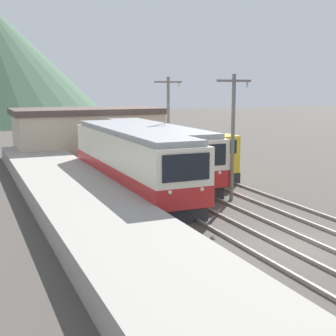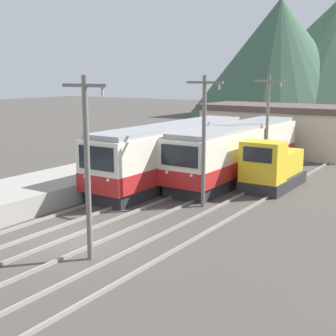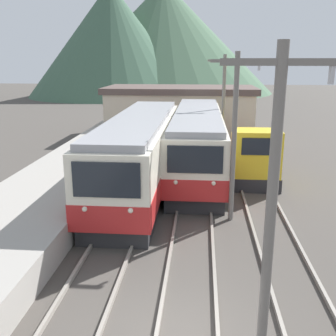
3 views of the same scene
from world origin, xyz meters
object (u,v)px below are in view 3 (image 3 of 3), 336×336
(shunting_locomotive, at_px, (252,158))
(catenary_mast_near, at_px, (271,215))
(commuter_train_center, at_px, (197,143))
(catenary_mast_far, at_px, (223,107))
(commuter_train_left, at_px, (141,155))
(catenary_mast_mid, at_px, (234,132))

(shunting_locomotive, distance_m, catenary_mast_near, 14.45)
(commuter_train_center, distance_m, catenary_mast_far, 2.77)
(shunting_locomotive, bearing_deg, commuter_train_center, 152.38)
(commuter_train_center, height_order, shunting_locomotive, commuter_train_center)
(shunting_locomotive, xyz_separation_m, catenary_mast_far, (-1.49, 2.77, 2.43))
(commuter_train_left, height_order, commuter_train_center, commuter_train_left)
(commuter_train_center, relative_size, catenary_mast_mid, 2.19)
(commuter_train_center, height_order, catenary_mast_mid, catenary_mast_mid)
(commuter_train_center, distance_m, catenary_mast_near, 15.94)
(catenary_mast_near, bearing_deg, commuter_train_left, 109.17)
(catenary_mast_mid, relative_size, catenary_mast_far, 1.00)
(shunting_locomotive, height_order, catenary_mast_near, catenary_mast_near)
(commuter_train_left, relative_size, catenary_mast_far, 2.19)
(catenary_mast_near, distance_m, catenary_mast_far, 16.94)
(commuter_train_center, relative_size, shunting_locomotive, 2.75)
(shunting_locomotive, xyz_separation_m, catenary_mast_near, (-1.49, -14.17, 2.43))
(shunting_locomotive, relative_size, catenary_mast_near, 0.80)
(catenary_mast_far, bearing_deg, shunting_locomotive, -61.67)
(commuter_train_left, bearing_deg, catenary_mast_far, 46.53)
(commuter_train_center, distance_m, shunting_locomotive, 3.41)
(shunting_locomotive, bearing_deg, catenary_mast_mid, -104.66)
(commuter_train_left, bearing_deg, catenary_mast_near, -70.83)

